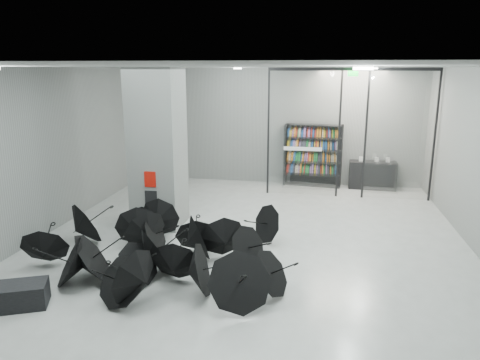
% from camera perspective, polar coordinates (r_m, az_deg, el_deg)
% --- Properties ---
extents(room, '(14.00, 14.02, 4.01)m').
position_cam_1_polar(room, '(8.93, 0.20, 6.65)').
color(room, gray).
rests_on(room, ground).
extents(column, '(1.20, 1.20, 4.00)m').
position_cam_1_polar(column, '(11.62, -10.32, 3.92)').
color(column, slate).
rests_on(column, ground).
extents(fire_cabinet, '(0.28, 0.04, 0.38)m').
position_cam_1_polar(fire_cabinet, '(11.19, -11.27, 0.08)').
color(fire_cabinet, '#A50A07').
rests_on(fire_cabinet, column).
extents(info_panel, '(0.30, 0.03, 0.42)m').
position_cam_1_polar(info_panel, '(11.32, -11.15, -2.38)').
color(info_panel, black).
rests_on(info_panel, column).
extents(exit_sign, '(0.30, 0.06, 0.15)m').
position_cam_1_polar(exit_sign, '(14.05, 14.06, 12.89)').
color(exit_sign, '#0CE533').
rests_on(exit_sign, room).
extents(glass_partition, '(5.06, 0.08, 4.00)m').
position_cam_1_polar(glass_partition, '(14.36, 13.59, 6.36)').
color(glass_partition, silver).
rests_on(glass_partition, ground).
extents(bench, '(1.39, 1.01, 0.41)m').
position_cam_1_polar(bench, '(8.85, -27.27, -12.94)').
color(bench, black).
rests_on(bench, ground).
extents(bookshelf, '(1.97, 0.62, 2.13)m').
position_cam_1_polar(bookshelf, '(15.74, 9.18, 3.09)').
color(bookshelf, black).
rests_on(bookshelf, ground).
extents(shop_counter, '(1.57, 0.69, 0.92)m').
position_cam_1_polar(shop_counter, '(15.93, 16.35, 0.61)').
color(shop_counter, black).
rests_on(shop_counter, ground).
extents(umbrella_cluster, '(5.81, 4.62, 1.32)m').
position_cam_1_polar(umbrella_cluster, '(9.35, -10.09, -9.41)').
color(umbrella_cluster, black).
rests_on(umbrella_cluster, ground).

